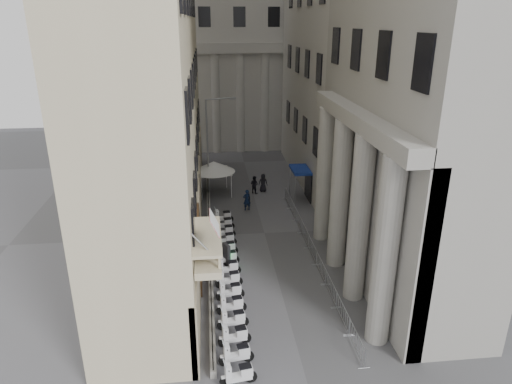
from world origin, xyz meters
TOP-DOWN VIEW (x-y plane):
  - left_building at (-7.50, 22.00)m, footprint 5.00×36.00m
  - far_building at (0.00, 48.00)m, footprint 22.00×10.00m
  - iron_fence at (-4.30, 18.00)m, footprint 0.30×28.00m
  - blue_awning at (4.15, 26.00)m, footprint 1.60×3.00m
  - flag at (-4.00, 5.00)m, footprint 1.00×1.40m
  - scooter_0 at (-3.14, 3.58)m, footprint 1.47×0.76m
  - scooter_1 at (-3.14, 4.96)m, footprint 1.47×0.76m
  - scooter_2 at (-3.14, 6.33)m, footprint 1.47×0.76m
  - scooter_3 at (-3.14, 7.71)m, footprint 1.47×0.76m
  - scooter_4 at (-3.14, 9.08)m, footprint 1.47×0.76m
  - scooter_5 at (-3.14, 10.46)m, footprint 1.47×0.76m
  - scooter_6 at (-3.14, 11.83)m, footprint 1.47×0.76m
  - scooter_7 at (-3.14, 13.21)m, footprint 1.47×0.76m
  - scooter_8 at (-3.14, 14.58)m, footprint 1.47×0.76m
  - scooter_9 at (-3.14, 15.96)m, footprint 1.47×0.76m
  - scooter_10 at (-3.14, 17.33)m, footprint 1.47×0.76m
  - scooter_11 at (-3.14, 18.71)m, footprint 1.47×0.76m
  - scooter_12 at (-3.14, 20.09)m, footprint 1.47×0.76m
  - scooter_13 at (-3.14, 21.46)m, footprint 1.47×0.76m
  - barrier_0 at (2.90, 5.13)m, footprint 0.60×2.40m
  - barrier_1 at (2.90, 7.63)m, footprint 0.60×2.40m
  - barrier_2 at (2.90, 10.13)m, footprint 0.60×2.40m
  - barrier_3 at (2.90, 12.63)m, footprint 0.60×2.40m
  - barrier_4 at (2.90, 15.13)m, footprint 0.60×2.40m
  - barrier_5 at (2.90, 17.63)m, footprint 0.60×2.40m
  - barrier_6 at (2.90, 20.13)m, footprint 0.60×2.40m
  - barrier_7 at (2.90, 22.63)m, footprint 0.60×2.40m
  - barrier_8 at (2.90, 25.13)m, footprint 0.60×2.40m
  - security_tent at (-3.48, 28.21)m, footprint 3.98×3.98m
  - street_lamp at (-3.83, 28.11)m, footprint 2.83×1.20m
  - info_kiosk at (-3.17, 14.48)m, footprint 0.52×0.78m
  - pedestrian_a at (-0.95, 23.99)m, footprint 0.78×0.60m
  - pedestrian_b at (0.13, 28.10)m, footprint 1.06×1.03m
  - pedestrian_c at (1.02, 28.44)m, footprint 0.91×0.63m

SIDE VIEW (x-z plane):
  - iron_fence at x=-4.30m, z-range -0.70..0.70m
  - blue_awning at x=4.15m, z-range -1.50..1.50m
  - flag at x=-4.00m, z-range -4.10..4.10m
  - scooter_0 at x=-3.14m, z-range -0.75..0.75m
  - scooter_1 at x=-3.14m, z-range -0.75..0.75m
  - scooter_2 at x=-3.14m, z-range -0.75..0.75m
  - scooter_3 at x=-3.14m, z-range -0.75..0.75m
  - scooter_4 at x=-3.14m, z-range -0.75..0.75m
  - scooter_5 at x=-3.14m, z-range -0.75..0.75m
  - scooter_6 at x=-3.14m, z-range -0.75..0.75m
  - scooter_7 at x=-3.14m, z-range -0.75..0.75m
  - scooter_8 at x=-3.14m, z-range -0.75..0.75m
  - scooter_9 at x=-3.14m, z-range -0.75..0.75m
  - scooter_10 at x=-3.14m, z-range -0.75..0.75m
  - scooter_11 at x=-3.14m, z-range -0.75..0.75m
  - scooter_12 at x=-3.14m, z-range -0.75..0.75m
  - scooter_13 at x=-3.14m, z-range -0.75..0.75m
  - barrier_0 at x=2.90m, z-range -0.55..0.55m
  - barrier_1 at x=2.90m, z-range -0.55..0.55m
  - barrier_2 at x=2.90m, z-range -0.55..0.55m
  - barrier_3 at x=2.90m, z-range -0.55..0.55m
  - barrier_4 at x=2.90m, z-range -0.55..0.55m
  - barrier_5 at x=2.90m, z-range -0.55..0.55m
  - barrier_6 at x=2.90m, z-range -0.55..0.55m
  - barrier_7 at x=2.90m, z-range -0.55..0.55m
  - barrier_8 at x=2.90m, z-range -0.55..0.55m
  - info_kiosk at x=-3.17m, z-range 0.01..1.62m
  - pedestrian_b at x=0.13m, z-range 0.00..1.72m
  - pedestrian_c at x=1.02m, z-range 0.00..1.78m
  - pedestrian_a at x=-0.95m, z-range 0.00..1.89m
  - security_tent at x=-3.48m, z-range 1.08..4.31m
  - street_lamp at x=-3.83m, z-range 0.93..10.06m
  - far_building at x=0.00m, z-range 0.00..30.00m
  - left_building at x=-7.50m, z-range 0.00..34.00m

